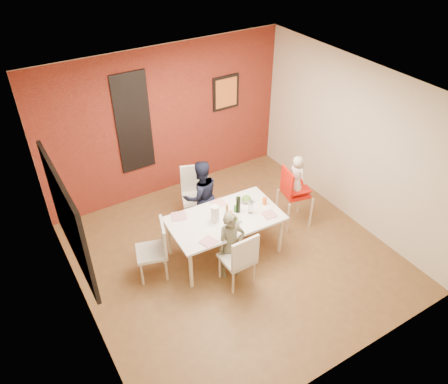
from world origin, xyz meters
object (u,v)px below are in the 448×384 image
chair_near (240,258)px  paper_towel_roll (215,214)px  dining_table (225,221)px  child_far (201,196)px  chair_left (157,247)px  toddler (297,175)px  wine_bottle (238,205)px  child_near (231,245)px  high_chair (293,191)px  chair_far (196,191)px

chair_near → paper_towel_roll: size_ratio=3.41×
dining_table → child_far: 0.75m
chair_left → toddler: (2.43, -0.09, 0.46)m
child_far → paper_towel_roll: child_far is taller
child_far → wine_bottle: (0.25, -0.73, 0.20)m
chair_left → child_near: child_near is taller
high_chair → paper_towel_roll: high_chair is taller
child_far → toddler: bearing=157.1°
chair_near → high_chair: 1.67m
toddler → wine_bottle: bearing=85.3°
chair_near → chair_left: size_ratio=1.01×
high_chair → child_far: child_far is taller
high_chair → chair_near: bearing=127.4°
paper_towel_roll → toddler: bearing=1.1°
chair_near → chair_far: size_ratio=0.93×
dining_table → chair_near: 0.71m
child_near → wine_bottle: (0.41, 0.46, 0.27)m
high_chair → child_near: child_near is taller
child_near → chair_near: bearing=-80.2°
child_far → wine_bottle: bearing=113.3°
dining_table → chair_left: (-1.07, 0.13, -0.12)m
dining_table → wine_bottle: 0.31m
child_far → toddler: size_ratio=1.90×
chair_left → child_near: 1.07m
chair_far → wine_bottle: 1.03m
chair_left → child_near: size_ratio=0.83×
chair_near → toddler: bearing=-155.7°
chair_far → high_chair: high_chair is taller
dining_table → toddler: bearing=1.5°
high_chair → wine_bottle: high_chair is taller
chair_left → paper_towel_roll: size_ratio=3.38×
chair_far → toddler: 1.69m
chair_near → chair_left: (-0.91, 0.81, -0.01)m
chair_left → child_far: 1.24m
child_near → paper_towel_roll: bearing=99.9°
chair_near → child_near: 0.25m
wine_bottle → dining_table: bearing=-175.1°
chair_far → chair_left: bearing=-120.6°
dining_table → chair_far: bearing=88.2°
paper_towel_roll → wine_bottle: bearing=2.0°
child_near → toddler: (1.52, 0.47, 0.41)m
chair_near → chair_far: 1.68m
child_far → wine_bottle: size_ratio=4.74×
child_far → toddler: toddler is taller
chair_near → wine_bottle: (0.41, 0.70, 0.31)m
chair_far → paper_towel_roll: 1.04m
toddler → paper_towel_roll: (-1.53, -0.03, -0.14)m
dining_table → high_chair: high_chair is taller
dining_table → child_near: size_ratio=1.53×
child_near → wine_bottle: size_ratio=4.21×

